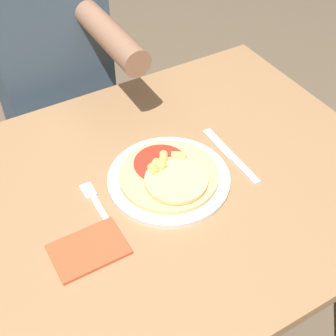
% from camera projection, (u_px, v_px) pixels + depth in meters
% --- Properties ---
extents(ground_plane, '(8.00, 8.00, 0.00)m').
position_uv_depth(ground_plane, '(158.00, 335.00, 1.58)').
color(ground_plane, brown).
extents(dining_table, '(1.13, 0.83, 0.73)m').
position_uv_depth(dining_table, '(154.00, 219.00, 1.15)').
color(dining_table, '#9E754C').
rests_on(dining_table, ground_plane).
extents(plate, '(0.28, 0.28, 0.01)m').
position_uv_depth(plate, '(168.00, 178.00, 1.08)').
color(plate, silver).
rests_on(plate, dining_table).
extents(pizza, '(0.23, 0.23, 0.04)m').
position_uv_depth(pizza, '(169.00, 174.00, 1.07)').
color(pizza, '#DBBC7A').
rests_on(pizza, plate).
extents(fork, '(0.03, 0.18, 0.00)m').
position_uv_depth(fork, '(98.00, 205.00, 1.03)').
color(fork, silver).
rests_on(fork, dining_table).
extents(knife, '(0.02, 0.22, 0.00)m').
position_uv_depth(knife, '(231.00, 156.00, 1.14)').
color(knife, silver).
rests_on(knife, dining_table).
extents(napkin, '(0.15, 0.10, 0.01)m').
position_uv_depth(napkin, '(89.00, 249.00, 0.94)').
color(napkin, '#C6512D').
rests_on(napkin, dining_table).
extents(person_diner, '(0.33, 0.52, 1.26)m').
position_uv_depth(person_diner, '(52.00, 64.00, 1.42)').
color(person_diner, '#2D2D38').
rests_on(person_diner, ground_plane).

